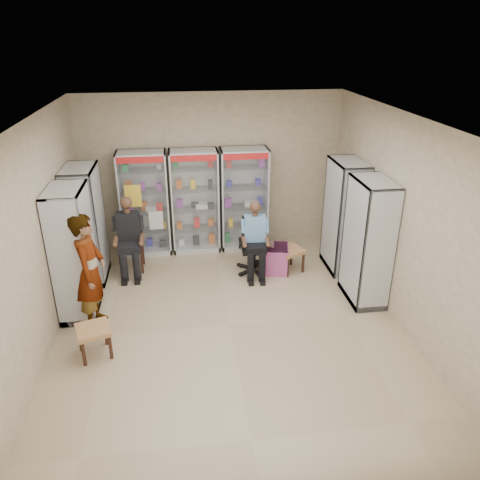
{
  "coord_description": "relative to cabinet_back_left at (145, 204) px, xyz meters",
  "views": [
    {
      "loc": [
        -0.61,
        -5.79,
        4.03
      ],
      "look_at": [
        0.25,
        0.7,
        1.06
      ],
      "focal_mm": 35.0,
      "sensor_mm": 36.0,
      "label": 1
    }
  ],
  "objects": [
    {
      "name": "floor",
      "position": [
        1.3,
        -2.73,
        -1.0
      ],
      "size": [
        6.0,
        6.0,
        0.0
      ],
      "primitive_type": "plane",
      "color": "tan",
      "rests_on": "ground"
    },
    {
      "name": "room_shell",
      "position": [
        1.3,
        -2.73,
        0.97
      ],
      "size": [
        5.02,
        6.02,
        3.01
      ],
      "color": "#C2B390",
      "rests_on": "ground"
    },
    {
      "name": "cabinet_back_left",
      "position": [
        0.0,
        0.0,
        0.0
      ],
      "size": [
        0.9,
        0.5,
        2.0
      ],
      "primitive_type": "cube",
      "color": "silver",
      "rests_on": "floor"
    },
    {
      "name": "cabinet_back_mid",
      "position": [
        0.95,
        0.0,
        0.0
      ],
      "size": [
        0.9,
        0.5,
        2.0
      ],
      "primitive_type": "cube",
      "color": "#B7B9BF",
      "rests_on": "floor"
    },
    {
      "name": "cabinet_back_right",
      "position": [
        1.9,
        0.0,
        0.0
      ],
      "size": [
        0.9,
        0.5,
        2.0
      ],
      "primitive_type": "cube",
      "color": "#B5B7BC",
      "rests_on": "floor"
    },
    {
      "name": "cabinet_right_far",
      "position": [
        3.53,
        -1.13,
        0.0
      ],
      "size": [
        0.9,
        0.5,
        2.0
      ],
      "primitive_type": "cube",
      "rotation": [
        0.0,
        0.0,
        1.57
      ],
      "color": "#B8BBC0",
      "rests_on": "floor"
    },
    {
      "name": "cabinet_right_near",
      "position": [
        3.53,
        -2.23,
        0.0
      ],
      "size": [
        0.9,
        0.5,
        2.0
      ],
      "primitive_type": "cube",
      "rotation": [
        0.0,
        0.0,
        1.57
      ],
      "color": "#ACAFB3",
      "rests_on": "floor"
    },
    {
      "name": "cabinet_left_far",
      "position": [
        -0.93,
        -0.93,
        0.0
      ],
      "size": [
        0.9,
        0.5,
        2.0
      ],
      "primitive_type": "cube",
      "rotation": [
        0.0,
        0.0,
        -1.57
      ],
      "color": "silver",
      "rests_on": "floor"
    },
    {
      "name": "cabinet_left_near",
      "position": [
        -0.93,
        -2.03,
        0.0
      ],
      "size": [
        0.9,
        0.5,
        2.0
      ],
      "primitive_type": "cube",
      "rotation": [
        0.0,
        0.0,
        -1.57
      ],
      "color": "#B3B5BB",
      "rests_on": "floor"
    },
    {
      "name": "wooden_chair",
      "position": [
        -0.25,
        -0.73,
        -0.53
      ],
      "size": [
        0.42,
        0.42,
        0.94
      ],
      "primitive_type": "cube",
      "color": "black",
      "rests_on": "floor"
    },
    {
      "name": "seated_customer",
      "position": [
        -0.25,
        -0.78,
        -0.33
      ],
      "size": [
        0.44,
        0.6,
        1.34
      ],
      "primitive_type": null,
      "color": "black",
      "rests_on": "floor"
    },
    {
      "name": "office_chair",
      "position": [
        1.93,
        -1.09,
        -0.5
      ],
      "size": [
        0.58,
        0.58,
        1.0
      ],
      "primitive_type": "cube",
      "rotation": [
        0.0,
        0.0,
        -0.06
      ],
      "color": "black",
      "rests_on": "floor"
    },
    {
      "name": "seated_shopkeeper",
      "position": [
        1.93,
        -1.14,
        -0.36
      ],
      "size": [
        0.45,
        0.61,
        1.28
      ],
      "primitive_type": null,
      "rotation": [
        0.0,
        0.0,
        -0.06
      ],
      "color": "#6DA7D9",
      "rests_on": "floor"
    },
    {
      "name": "pink_trunk",
      "position": [
        2.28,
        -1.12,
        -0.76
      ],
      "size": [
        0.59,
        0.58,
        0.48
      ],
      "primitive_type": "cube",
      "rotation": [
        0.0,
        0.0,
        -0.2
      ],
      "color": "#AF468E",
      "rests_on": "floor"
    },
    {
      "name": "tea_glass",
      "position": [
        2.24,
        -1.13,
        -0.47
      ],
      "size": [
        0.07,
        0.07,
        0.1
      ],
      "primitive_type": "cylinder",
      "color": "#561907",
      "rests_on": "pink_trunk"
    },
    {
      "name": "woven_stool_a",
      "position": [
        2.57,
        -1.16,
        -0.78
      ],
      "size": [
        0.58,
        0.58,
        0.44
      ],
      "primitive_type": "cube",
      "rotation": [
        0.0,
        0.0,
        0.42
      ],
      "color": "#A46A45",
      "rests_on": "floor"
    },
    {
      "name": "woven_stool_b",
      "position": [
        -0.56,
        -3.17,
        -0.79
      ],
      "size": [
        0.54,
        0.54,
        0.43
      ],
      "primitive_type": "cube",
      "rotation": [
        0.0,
        0.0,
        0.3
      ],
      "color": "#B5864C",
      "rests_on": "floor"
    },
    {
      "name": "standing_man",
      "position": [
        -0.65,
        -2.43,
        -0.12
      ],
      "size": [
        0.47,
        0.67,
        1.76
      ],
      "primitive_type": "imported",
      "rotation": [
        0.0,
        0.0,
        1.49
      ],
      "color": "gray",
      "rests_on": "floor"
    }
  ]
}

